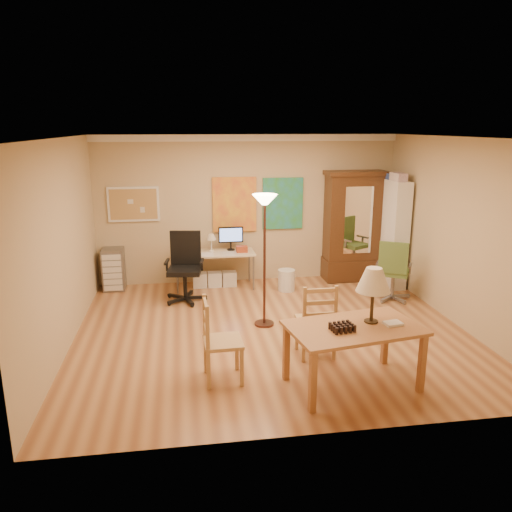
{
  "coord_description": "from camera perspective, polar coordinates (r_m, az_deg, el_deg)",
  "views": [
    {
      "loc": [
        -1.22,
        -6.53,
        2.85
      ],
      "look_at": [
        -0.18,
        0.3,
        1.04
      ],
      "focal_mm": 35.0,
      "sensor_mm": 36.0,
      "label": 1
    }
  ],
  "objects": [
    {
      "name": "floor",
      "position": [
        7.23,
        1.8,
        -8.54
      ],
      "size": [
        5.5,
        5.5,
        0.0
      ],
      "primitive_type": "plane",
      "color": "brown",
      "rests_on": "ground"
    },
    {
      "name": "crown_molding",
      "position": [
        9.08,
        -0.93,
        13.36
      ],
      "size": [
        5.5,
        0.08,
        0.12
      ],
      "primitive_type": "cube",
      "color": "white",
      "rests_on": "floor"
    },
    {
      "name": "corkboard",
      "position": [
        9.14,
        -13.82,
        5.77
      ],
      "size": [
        0.9,
        0.04,
        0.62
      ],
      "primitive_type": "cube",
      "color": "tan",
      "rests_on": "floor"
    },
    {
      "name": "art_panel_left",
      "position": [
        9.16,
        -2.47,
        5.89
      ],
      "size": [
        0.8,
        0.04,
        1.0
      ],
      "primitive_type": "cube",
      "color": "yellow",
      "rests_on": "floor"
    },
    {
      "name": "art_panel_right",
      "position": [
        9.3,
        3.08,
        6.01
      ],
      "size": [
        0.75,
        0.04,
        0.95
      ],
      "primitive_type": "cube",
      "color": "teal",
      "rests_on": "floor"
    },
    {
      "name": "dining_table",
      "position": [
        5.63,
        11.93,
        -6.41
      ],
      "size": [
        1.56,
        1.09,
        1.35
      ],
      "color": "brown",
      "rests_on": "floor"
    },
    {
      "name": "ladder_chair_back",
      "position": [
        6.37,
        6.9,
        -7.51
      ],
      "size": [
        0.45,
        0.43,
        0.98
      ],
      "color": "#A9804D",
      "rests_on": "floor"
    },
    {
      "name": "ladder_chair_left",
      "position": [
        5.77,
        -4.13,
        -9.84
      ],
      "size": [
        0.45,
        0.47,
        0.98
      ],
      "color": "#A9804D",
      "rests_on": "floor"
    },
    {
      "name": "torchiere_lamp",
      "position": [
        7.0,
        1.0,
        3.95
      ],
      "size": [
        0.35,
        0.35,
        1.93
      ],
      "color": "#42211A",
      "rests_on": "floor"
    },
    {
      "name": "computer_desk",
      "position": [
        9.05,
        -4.6,
        -1.1
      ],
      "size": [
        1.43,
        0.63,
        1.08
      ],
      "color": "#C9B093",
      "rests_on": "floor"
    },
    {
      "name": "office_chair_black",
      "position": [
        8.42,
        -8.07,
        -3.05
      ],
      "size": [
        0.71,
        0.71,
        1.15
      ],
      "color": "black",
      "rests_on": "floor"
    },
    {
      "name": "office_chair_green",
      "position": [
        8.66,
        15.33,
        -3.13
      ],
      "size": [
        0.64,
        0.65,
        1.04
      ],
      "color": "slate",
      "rests_on": "floor"
    },
    {
      "name": "drawer_cart",
      "position": [
        9.25,
        -15.94,
        -1.44
      ],
      "size": [
        0.37,
        0.45,
        0.74
      ],
      "color": "slate",
      "rests_on": "floor"
    },
    {
      "name": "armoire",
      "position": [
        9.53,
        11.05,
        2.56
      ],
      "size": [
        1.12,
        0.53,
        2.05
      ],
      "color": "#37230F",
      "rests_on": "floor"
    },
    {
      "name": "bookshelf",
      "position": [
        9.34,
        15.38,
        2.45
      ],
      "size": [
        0.29,
        0.77,
        1.92
      ],
      "color": "white",
      "rests_on": "floor"
    },
    {
      "name": "wastebin",
      "position": [
        8.88,
        3.5,
        -2.77
      ],
      "size": [
        0.3,
        0.3,
        0.38
      ],
      "primitive_type": "cylinder",
      "color": "silver",
      "rests_on": "floor"
    }
  ]
}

